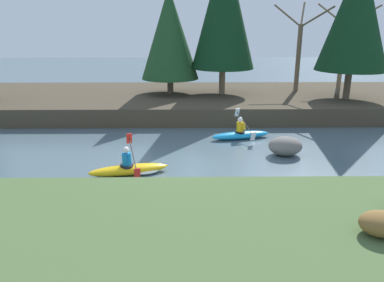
# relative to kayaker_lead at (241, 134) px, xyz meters

# --- Properties ---
(ground_plane) EXTENTS (90.00, 90.00, 0.00)m
(ground_plane) POSITION_rel_kayaker_lead_xyz_m (-2.36, -3.35, -0.22)
(ground_plane) COLOR #4C606B
(riverbank_near) EXTENTS (44.00, 6.05, 0.75)m
(riverbank_near) POSITION_rel_kayaker_lead_xyz_m (-2.36, -9.15, 0.15)
(riverbank_near) COLOR #4C6638
(riverbank_near) RESTS_ON ground
(riverbank_far) EXTENTS (44.00, 8.77, 0.94)m
(riverbank_far) POSITION_rel_kayaker_lead_xyz_m (-2.36, 6.22, 0.25)
(riverbank_far) COLOR #473D2D
(riverbank_far) RESTS_ON ground
(conifer_tree_left) EXTENTS (3.35, 3.35, 6.02)m
(conifer_tree_left) POSITION_rel_kayaker_lead_xyz_m (-3.43, 6.15, 4.18)
(conifer_tree_left) COLOR brown
(conifer_tree_left) RESTS_ON riverbank_far
(conifer_tree_mid_left) EXTENTS (3.62, 3.62, 8.33)m
(conifer_tree_mid_left) POSITION_rel_kayaker_lead_xyz_m (-0.36, 5.99, 5.64)
(conifer_tree_mid_left) COLOR #7A664C
(conifer_tree_mid_left) RESTS_ON riverbank_far
(conifer_tree_centre) EXTENTS (3.75, 3.75, 7.57)m
(conifer_tree_centre) POSITION_rel_kayaker_lead_xyz_m (6.43, 4.38, 5.29)
(conifer_tree_centre) COLOR brown
(conifer_tree_centre) RESTS_ON riverbank_far
(bare_tree_upstream) EXTENTS (2.95, 2.92, 5.30)m
(bare_tree_upstream) POSITION_rel_kayaker_lead_xyz_m (4.38, 7.10, 3.23)
(bare_tree_upstream) COLOR brown
(bare_tree_upstream) RESTS_ON riverbank_far
(bare_tree_mid_upstream) EXTENTS (3.01, 2.97, 5.41)m
(bare_tree_mid_upstream) POSITION_rel_kayaker_lead_xyz_m (7.38, 7.92, 3.27)
(bare_tree_mid_upstream) COLOR #7A664C
(bare_tree_mid_upstream) RESTS_ON riverbank_far
(shrub_clump_nearest) EXTENTS (0.93, 0.78, 0.50)m
(shrub_clump_nearest) POSITION_rel_kayaker_lead_xyz_m (1.63, -9.26, 0.78)
(shrub_clump_nearest) COLOR brown
(shrub_clump_nearest) RESTS_ON riverbank_near
(kayaker_lead) EXTENTS (2.78, 2.05, 1.20)m
(kayaker_lead) POSITION_rel_kayaker_lead_xyz_m (0.00, 0.00, 0.00)
(kayaker_lead) COLOR #1993D6
(kayaker_lead) RESTS_ON ground
(kayaker_middle) EXTENTS (2.78, 2.04, 1.20)m
(kayaker_middle) POSITION_rel_kayaker_lead_xyz_m (-4.35, -4.08, -0.02)
(kayaker_middle) COLOR yellow
(kayaker_middle) RESTS_ON ground
(boulder_midstream) EXTENTS (1.32, 1.04, 0.75)m
(boulder_midstream) POSITION_rel_kayaker_lead_xyz_m (1.43, -2.20, 0.15)
(boulder_midstream) COLOR slate
(boulder_midstream) RESTS_ON ground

